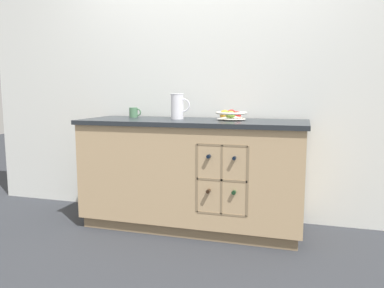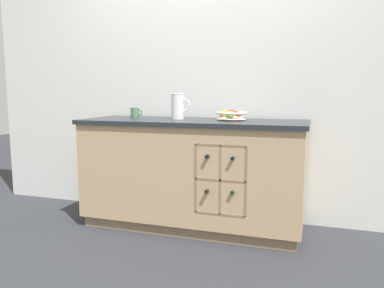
{
  "view_description": "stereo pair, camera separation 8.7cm",
  "coord_description": "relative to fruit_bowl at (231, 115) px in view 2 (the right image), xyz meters",
  "views": [
    {
      "loc": [
        0.86,
        -2.91,
        1.12
      ],
      "look_at": [
        0.0,
        0.0,
        0.7
      ],
      "focal_mm": 35.0,
      "sensor_mm": 36.0,
      "label": 1
    },
    {
      "loc": [
        0.94,
        -2.88,
        1.12
      ],
      "look_at": [
        0.0,
        0.0,
        0.7
      ],
      "focal_mm": 35.0,
      "sensor_mm": 36.0,
      "label": 2
    }
  ],
  "objects": [
    {
      "name": "fruit_bowl",
      "position": [
        0.0,
        0.0,
        0.0
      ],
      "size": [
        0.25,
        0.25,
        0.09
      ],
      "color": "silver",
      "rests_on": "kitchen_island"
    },
    {
      "name": "ceramic_mug",
      "position": [
        -0.9,
        0.11,
        0.0
      ],
      "size": [
        0.11,
        0.08,
        0.09
      ],
      "color": "#4C7A56",
      "rests_on": "kitchen_island"
    },
    {
      "name": "ground_plane",
      "position": [
        -0.31,
        -0.06,
        -0.94
      ],
      "size": [
        14.0,
        14.0,
        0.0
      ],
      "primitive_type": "plane",
      "color": "#2D3035"
    },
    {
      "name": "kitchen_island",
      "position": [
        -0.31,
        -0.06,
        -0.48
      ],
      "size": [
        1.83,
        0.66,
        0.9
      ],
      "color": "#8B7354",
      "rests_on": "ground_plane"
    },
    {
      "name": "white_pitcher",
      "position": [
        -0.45,
        -0.0,
        0.07
      ],
      "size": [
        0.17,
        0.11,
        0.21
      ],
      "color": "white",
      "rests_on": "kitchen_island"
    },
    {
      "name": "back_wall",
      "position": [
        -0.31,
        0.31,
        0.33
      ],
      "size": [
        4.4,
        0.06,
        2.55
      ],
      "primitive_type": "cube",
      "color": "silver",
      "rests_on": "ground_plane"
    }
  ]
}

